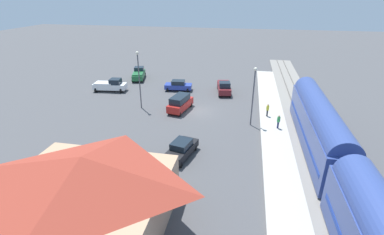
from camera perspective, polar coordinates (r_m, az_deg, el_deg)
name	(u,v)px	position (r m, az deg, el deg)	size (l,w,h in m)	color
ground_plane	(198,111)	(39.52, 1.31, 1.29)	(200.00, 200.00, 0.00)	#4C4C4F
railway_track	(303,118)	(39.79, 21.59, -0.19)	(4.80, 70.00, 0.30)	gray
platform	(272,116)	(39.18, 15.88, 0.34)	(3.20, 46.00, 0.30)	#B7B2A8
passenger_train	(346,177)	(24.06, 28.77, -10.52)	(2.93, 38.10, 4.98)	#33478C
station_building	(87,190)	(21.24, -20.59, -13.60)	(11.66, 9.73, 5.57)	tan
pedestrian_on_platform	(268,109)	(38.15, 15.10, 1.63)	(0.36, 0.36, 1.71)	#333338
pedestrian_waiting_far	(278,121)	(35.08, 17.15, -0.64)	(0.36, 0.36, 1.71)	#23284C
sedan_blue	(178,85)	(47.88, -2.80, 6.52)	(4.66, 2.61, 1.74)	#283D9E
pickup_white	(110,85)	(49.40, -16.22, 6.32)	(5.58, 2.94, 2.14)	white
pickup_maroon	(224,87)	(46.81, 6.52, 6.17)	(2.80, 5.64, 2.14)	maroon
suv_red	(180,103)	(39.39, -2.42, 2.99)	(2.92, 5.20, 2.22)	red
pickup_green	(139,74)	(55.27, -10.75, 8.70)	(3.22, 5.71, 2.14)	#236638
sedan_black	(182,149)	(28.52, -2.14, -6.36)	(2.85, 4.81, 1.74)	black
light_pole_near_platform	(254,90)	(34.47, 12.40, 5.54)	(0.44, 0.44, 7.39)	#515156
light_pole_lot_center	(139,74)	(39.69, -10.73, 8.74)	(0.44, 0.44, 8.14)	#515156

